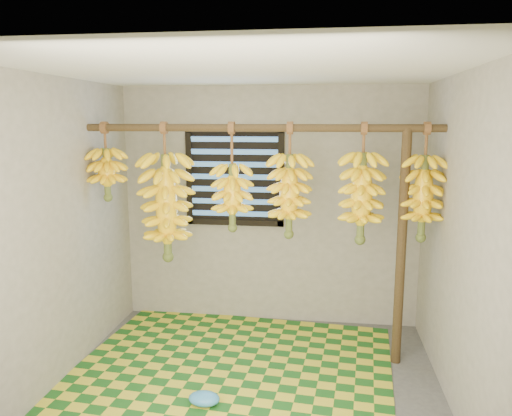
% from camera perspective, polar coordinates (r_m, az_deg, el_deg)
% --- Properties ---
extents(floor, '(3.00, 3.00, 0.01)m').
position_cam_1_polar(floor, '(4.06, -1.16, -20.59)').
color(floor, '#474747').
rests_on(floor, ground).
extents(ceiling, '(3.00, 3.00, 0.01)m').
position_cam_1_polar(ceiling, '(3.51, -1.30, 15.59)').
color(ceiling, silver).
rests_on(ceiling, wall_back).
extents(wall_back, '(3.00, 0.01, 2.40)m').
position_cam_1_polar(wall_back, '(5.06, 1.51, 0.19)').
color(wall_back, gray).
rests_on(wall_back, floor).
extents(wall_left, '(0.01, 3.00, 2.40)m').
position_cam_1_polar(wall_left, '(4.12, -22.41, -2.87)').
color(wall_left, gray).
rests_on(wall_left, floor).
extents(wall_right, '(0.01, 3.00, 2.40)m').
position_cam_1_polar(wall_right, '(3.68, 22.66, -4.35)').
color(wall_right, gray).
rests_on(wall_right, floor).
extents(window, '(1.00, 0.04, 1.00)m').
position_cam_1_polar(window, '(5.04, -2.47, 3.59)').
color(window, black).
rests_on(window, wall_back).
extents(hanging_pole, '(3.00, 0.06, 0.06)m').
position_cam_1_polar(hanging_pole, '(4.19, 0.29, 9.15)').
color(hanging_pole, '#49361C').
rests_on(hanging_pole, wall_left).
extents(support_post, '(0.08, 0.08, 2.00)m').
position_cam_1_polar(support_post, '(4.33, 16.26, -4.61)').
color(support_post, '#49361C').
rests_on(support_post, floor).
extents(woven_mat, '(2.77, 2.29, 0.01)m').
position_cam_1_polar(woven_mat, '(4.46, -2.53, -17.49)').
color(woven_mat, '#175118').
rests_on(woven_mat, floor).
extents(plastic_bag, '(0.24, 0.18, 0.10)m').
position_cam_1_polar(plastic_bag, '(3.92, -5.95, -20.85)').
color(plastic_bag, '#3381C0').
rests_on(plastic_bag, woven_mat).
extents(banana_bunch_a, '(0.32, 0.32, 0.68)m').
position_cam_1_polar(banana_bunch_a, '(4.60, -16.67, 3.75)').
color(banana_bunch_a, brown).
rests_on(banana_bunch_a, hanging_pole).
extents(banana_bunch_b, '(0.43, 0.43, 1.21)m').
position_cam_1_polar(banana_bunch_b, '(4.44, -10.19, 0.06)').
color(banana_bunch_b, brown).
rests_on(banana_bunch_b, hanging_pole).
extents(banana_bunch_c, '(0.33, 0.33, 0.93)m').
position_cam_1_polar(banana_bunch_c, '(4.28, -2.73, 1.25)').
color(banana_bunch_c, brown).
rests_on(banana_bunch_c, hanging_pole).
extents(banana_bunch_d, '(0.36, 0.36, 0.97)m').
position_cam_1_polar(banana_bunch_d, '(4.21, 3.82, 1.41)').
color(banana_bunch_d, brown).
rests_on(banana_bunch_d, hanging_pole).
extents(banana_bunch_e, '(0.35, 0.35, 0.99)m').
position_cam_1_polar(banana_bunch_e, '(4.21, 11.97, 1.15)').
color(banana_bunch_e, brown).
rests_on(banana_bunch_e, hanging_pole).
extents(banana_bunch_f, '(0.34, 0.34, 0.96)m').
position_cam_1_polar(banana_bunch_f, '(4.27, 18.54, 1.09)').
color(banana_bunch_f, brown).
rests_on(banana_bunch_f, hanging_pole).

